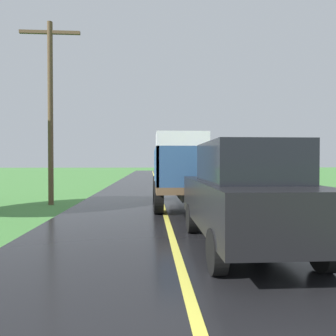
% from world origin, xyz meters
% --- Properties ---
extents(banana_truck_near, '(2.38, 5.82, 2.80)m').
position_xyz_m(banana_truck_near, '(0.83, 12.42, 1.47)').
color(banana_truck_near, '#2D2D30').
rests_on(banana_truck_near, road_surface).
extents(utility_pole_roadside, '(2.29, 0.20, 7.05)m').
position_xyz_m(utility_pole_roadside, '(-4.30, 12.74, 3.85)').
color(utility_pole_roadside, brown).
rests_on(utility_pole_roadside, ground).
extents(following_car, '(1.74, 4.10, 1.92)m').
position_xyz_m(following_car, '(1.24, 6.10, 1.07)').
color(following_car, black).
rests_on(following_car, road_surface).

